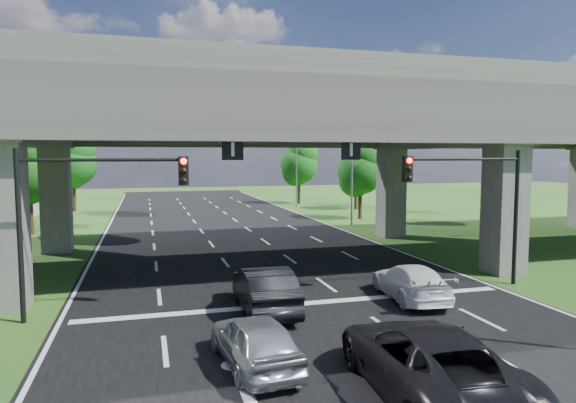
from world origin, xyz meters
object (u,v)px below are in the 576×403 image
signal_right (475,192)px  car_silver (255,340)px  car_white (410,282)px  signal_left (87,201)px  car_dark (264,289)px  car_trailing (428,360)px  streetlight_far (348,155)px  streetlight_beyond (293,155)px

signal_right → car_silver: 12.80m
car_white → signal_left: bearing=1.4°
signal_left → car_dark: 7.03m
car_silver → car_dark: (1.37, 4.83, 0.10)m
car_silver → car_white: (7.35, 4.83, -0.03)m
signal_left → car_trailing: (8.37, -8.53, -3.30)m
car_silver → car_trailing: 4.55m
signal_right → streetlight_far: streetlight_far is taller
signal_right → streetlight_beyond: 36.17m
signal_right → streetlight_far: 20.25m
signal_right → signal_left: size_ratio=1.00×
signal_right → car_silver: size_ratio=1.41×
streetlight_far → car_dark: bearing=-119.3°
signal_right → car_white: signal_right is taller
signal_right → car_silver: signal_right is taller
car_silver → car_white: bearing=-152.3°
streetlight_far → car_white: size_ratio=2.10×
streetlight_far → streetlight_beyond: 16.00m
signal_left → streetlight_far: size_ratio=0.60×
car_dark → car_white: 5.99m
streetlight_far → car_silver: bearing=-117.0°
signal_left → car_white: bearing=-4.5°
signal_left → streetlight_far: bearing=48.2°
signal_right → car_silver: bearing=-152.1°
signal_right → signal_left: 15.65m
signal_left → car_dark: bearing=-8.8°
streetlight_beyond → car_dark: streetlight_beyond is taller
car_silver → car_white: size_ratio=0.89×
streetlight_beyond → car_trailing: streetlight_beyond is taller
signal_left → car_silver: bearing=-50.5°
car_silver → car_dark: 5.02m
car_silver → signal_right: bearing=-157.7°
streetlight_far → streetlight_beyond: same height
car_trailing → signal_right: bearing=-126.4°
signal_right → car_white: size_ratio=1.26×
signal_left → streetlight_far: streetlight_far is taller
signal_right → signal_left: same height
streetlight_far → car_silver: (-13.17, -25.83, -5.09)m
car_silver → car_dark: bearing=-111.4°
signal_left → car_dark: size_ratio=1.19×
signal_right → signal_left: bearing=180.0°
signal_left → car_dark: (6.12, -0.94, -3.33)m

